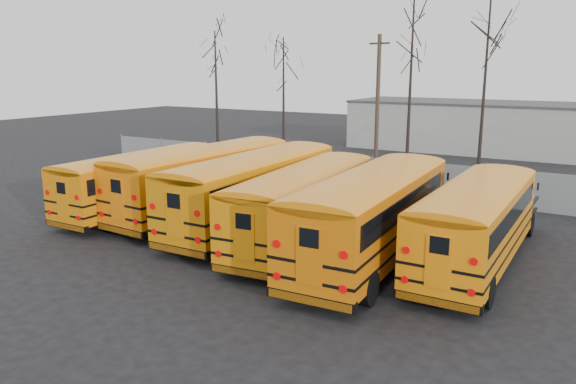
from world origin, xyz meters
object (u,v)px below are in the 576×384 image
Objects in this scene: bus_a at (145,177)px; bus_f at (478,217)px; bus_b at (207,174)px; bus_d at (307,199)px; bus_c at (256,184)px; bus_e at (375,208)px; utility_pole_left at (378,101)px.

bus_f is at bearing 1.24° from bus_a.
bus_d is at bearing -10.75° from bus_b.
bus_d is (3.01, -0.89, -0.11)m from bus_c.
bus_d is (6.34, -1.60, -0.11)m from bus_b.
bus_d is 6.55m from bus_f.
bus_a is 12.44m from bus_e.
bus_c reaches higher than bus_f.
bus_a is 0.94× the size of bus_d.
bus_d reaches higher than bus_f.
bus_c is (6.26, 0.45, 0.21)m from bus_a.
utility_pole_left is (5.09, 17.25, 2.94)m from bus_a.
bus_a is 0.97× the size of bus_f.
utility_pole_left is at bearing 122.14° from bus_f.
bus_a is at bearing -178.82° from bus_f.
bus_b is 1.01× the size of bus_c.
bus_c is at bearing 158.10° from bus_d.
utility_pole_left reaches higher than bus_c.
bus_e is at bearing -158.09° from bus_f.
bus_f is at bearing 19.53° from bus_e.
bus_f is at bearing -43.87° from utility_pole_left.
bus_f is (12.84, -0.79, -0.15)m from bus_b.
bus_e is at bearing -13.87° from bus_c.
bus_e is at bearing -54.35° from utility_pole_left.
utility_pole_left reaches higher than bus_a.
bus_e is (9.47, -2.15, 0.02)m from bus_b.
bus_f is (9.51, -0.08, -0.16)m from bus_c.
utility_pole_left is (-1.17, 16.80, 2.73)m from bus_c.
bus_d is 18.40m from utility_pole_left.
bus_a is at bearing 171.89° from bus_d.
bus_d reaches higher than bus_a.
bus_c is 9.51m from bus_f.
bus_b is 3.40m from bus_c.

